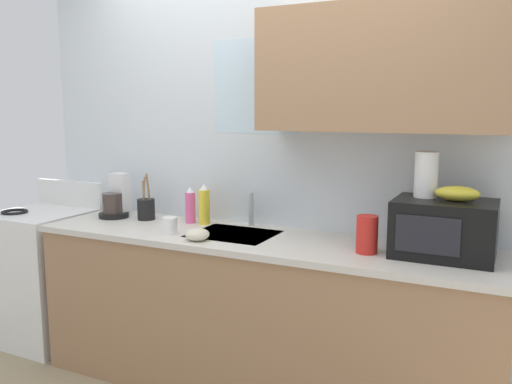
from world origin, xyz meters
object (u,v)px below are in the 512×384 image
(cereal_canister, at_px, (367,234))
(dish_soap_bottle_pink, at_px, (190,206))
(stove_range, at_px, (44,274))
(small_bowl, at_px, (197,234))
(utensil_crock, at_px, (146,209))
(microwave, at_px, (444,229))
(mug_white, at_px, (170,226))
(banana_bunch, at_px, (457,194))
(dish_soap_bottle_yellow, at_px, (204,205))
(coffee_maker, at_px, (116,201))
(paper_towel_roll, at_px, (426,175))

(cereal_canister, bearing_deg, dish_soap_bottle_pink, 169.72)
(stove_range, distance_m, cereal_canister, 2.33)
(small_bowl, bearing_deg, utensil_crock, 151.27)
(microwave, distance_m, mug_white, 1.45)
(microwave, xyz_separation_m, banana_bunch, (0.05, 0.00, 0.17))
(microwave, bearing_deg, dish_soap_bottle_pink, 175.78)
(cereal_canister, xyz_separation_m, mug_white, (-1.09, -0.09, -0.04))
(banana_bunch, height_order, small_bowl, banana_bunch)
(dish_soap_bottle_yellow, xyz_separation_m, cereal_canister, (1.05, -0.21, -0.02))
(small_bowl, bearing_deg, cereal_canister, 9.76)
(microwave, bearing_deg, dish_soap_bottle_yellow, 175.28)
(microwave, relative_size, small_bowl, 3.54)
(stove_range, xyz_separation_m, coffee_maker, (0.58, 0.10, 0.55))
(dish_soap_bottle_pink, distance_m, small_bowl, 0.46)
(banana_bunch, distance_m, small_bowl, 1.32)
(mug_white, height_order, small_bowl, mug_white)
(dish_soap_bottle_yellow, bearing_deg, coffee_maker, -175.03)
(utensil_crock, bearing_deg, stove_range, -171.83)
(stove_range, distance_m, dish_soap_bottle_yellow, 1.35)
(coffee_maker, distance_m, utensil_crock, 0.23)
(cereal_canister, bearing_deg, paper_towel_roll, 32.01)
(banana_bunch, bearing_deg, paper_towel_roll, 161.57)
(microwave, xyz_separation_m, cereal_canister, (-0.34, -0.10, -0.04))
(dish_soap_bottle_yellow, distance_m, small_bowl, 0.41)
(cereal_canister, bearing_deg, stove_range, 178.65)
(utensil_crock, bearing_deg, dish_soap_bottle_yellow, 6.17)
(dish_soap_bottle_pink, xyz_separation_m, mug_white, (0.06, -0.30, -0.06))
(coffee_maker, bearing_deg, utensil_crock, 2.86)
(banana_bunch, distance_m, dish_soap_bottle_pink, 1.56)
(paper_towel_roll, distance_m, mug_white, 1.39)
(microwave, distance_m, dish_soap_bottle_pink, 1.49)
(stove_range, height_order, utensil_crock, utensil_crock)
(stove_range, bearing_deg, banana_bunch, 1.00)
(banana_bunch, distance_m, cereal_canister, 0.46)
(small_bowl, bearing_deg, stove_range, 171.69)
(stove_range, relative_size, cereal_canister, 5.88)
(microwave, relative_size, mug_white, 4.84)
(cereal_canister, distance_m, mug_white, 1.10)
(stove_range, xyz_separation_m, mug_white, (1.17, -0.14, 0.49))
(microwave, relative_size, coffee_maker, 1.64)
(microwave, height_order, coffee_maker, coffee_maker)
(coffee_maker, distance_m, mug_white, 0.65)
(banana_bunch, xyz_separation_m, coffee_maker, (-2.08, 0.06, -0.20))
(dish_soap_bottle_yellow, bearing_deg, cereal_canister, -11.46)
(coffee_maker, xyz_separation_m, dish_soap_bottle_pink, (0.54, 0.05, 0.00))
(banana_bunch, height_order, mug_white, banana_bunch)
(coffee_maker, bearing_deg, paper_towel_roll, -0.25)
(dish_soap_bottle_yellow, bearing_deg, banana_bunch, -4.50)
(banana_bunch, bearing_deg, dish_soap_bottle_pink, 175.98)
(dish_soap_bottle_pink, bearing_deg, mug_white, -79.33)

